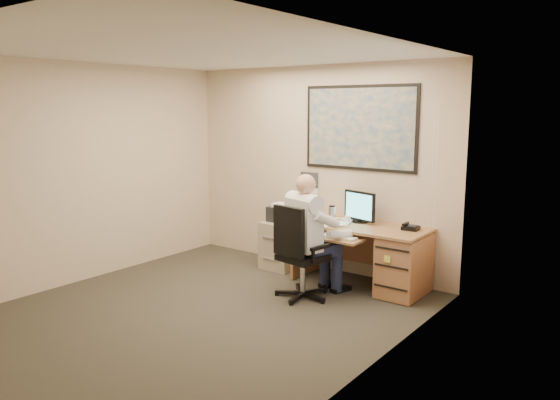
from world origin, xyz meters
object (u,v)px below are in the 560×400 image
Objects in this scene: office_chair at (301,272)px; person at (305,236)px; filing_cabinet at (284,240)px; desk at (386,254)px.

office_chair is 0.40m from person.
filing_cabinet is at bearing 144.32° from office_chair.
filing_cabinet is 0.82× the size of office_chair.
desk is at bearing 61.40° from office_chair.
desk is at bearing 0.75° from filing_cabinet.
person reaches higher than filing_cabinet.
office_chair is at bearing -42.54° from filing_cabinet.
desk is at bearing 67.77° from person.
office_chair reaches higher than filing_cabinet.
filing_cabinet is (-1.53, 0.03, -0.06)m from desk.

